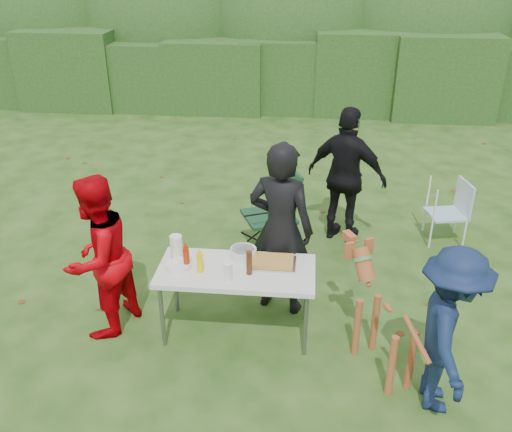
# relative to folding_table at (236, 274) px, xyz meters

# --- Properties ---
(ground) EXTENTS (80.00, 80.00, 0.00)m
(ground) POSITION_rel_folding_table_xyz_m (0.13, 0.22, -0.69)
(ground) COLOR #1E4211
(hedge_row) EXTENTS (22.00, 1.40, 1.70)m
(hedge_row) POSITION_rel_folding_table_xyz_m (0.13, 8.22, 0.16)
(hedge_row) COLOR #23471C
(hedge_row) RESTS_ON ground
(shrub_backdrop) EXTENTS (20.00, 2.60, 3.20)m
(shrub_backdrop) POSITION_rel_folding_table_xyz_m (0.13, 9.82, 0.91)
(shrub_backdrop) COLOR #3D6628
(shrub_backdrop) RESTS_ON ground
(folding_table) EXTENTS (1.50, 0.70, 0.74)m
(folding_table) POSITION_rel_folding_table_xyz_m (0.00, 0.00, 0.00)
(folding_table) COLOR silver
(folding_table) RESTS_ON ground
(person_cook) EXTENTS (0.78, 0.62, 1.86)m
(person_cook) POSITION_rel_folding_table_xyz_m (0.39, 0.48, 0.25)
(person_cook) COLOR black
(person_cook) RESTS_ON ground
(person_red_jacket) EXTENTS (0.86, 0.97, 1.66)m
(person_red_jacket) POSITION_rel_folding_table_xyz_m (-1.32, -0.07, 0.14)
(person_red_jacket) COLOR #BB0009
(person_red_jacket) RESTS_ON ground
(person_black_puffy) EXTENTS (1.13, 0.82, 1.77)m
(person_black_puffy) POSITION_rel_folding_table_xyz_m (1.13, 2.07, 0.20)
(person_black_puffy) COLOR black
(person_black_puffy) RESTS_ON ground
(child) EXTENTS (0.60, 0.99, 1.49)m
(child) POSITION_rel_folding_table_xyz_m (1.81, -0.76, 0.06)
(child) COLOR #122043
(child) RESTS_ON ground
(dog) EXTENTS (0.91, 1.20, 1.06)m
(dog) POSITION_rel_folding_table_xyz_m (1.38, -0.42, -0.16)
(dog) COLOR #9F532B
(dog) RESTS_ON ground
(camping_chair) EXTENTS (0.89, 0.89, 1.08)m
(camping_chair) POSITION_rel_folding_table_xyz_m (0.18, 1.66, -0.15)
(camping_chair) COLOR #163E25
(camping_chair) RESTS_ON ground
(lawn_chair) EXTENTS (0.58, 0.58, 0.83)m
(lawn_chair) POSITION_rel_folding_table_xyz_m (2.45, 2.15, -0.27)
(lawn_chair) COLOR teal
(lawn_chair) RESTS_ON ground
(food_tray) EXTENTS (0.45, 0.30, 0.02)m
(food_tray) POSITION_rel_folding_table_xyz_m (0.34, 0.12, 0.06)
(food_tray) COLOR #B7B7BA
(food_tray) RESTS_ON folding_table
(focaccia_bread) EXTENTS (0.40, 0.26, 0.04)m
(focaccia_bread) POSITION_rel_folding_table_xyz_m (0.34, 0.12, 0.09)
(focaccia_bread) COLOR gold
(focaccia_bread) RESTS_ON food_tray
(mustard_bottle) EXTENTS (0.06, 0.06, 0.20)m
(mustard_bottle) POSITION_rel_folding_table_xyz_m (-0.33, -0.08, 0.15)
(mustard_bottle) COLOR #FADD00
(mustard_bottle) RESTS_ON folding_table
(ketchup_bottle) EXTENTS (0.06, 0.06, 0.22)m
(ketchup_bottle) POSITION_rel_folding_table_xyz_m (-0.47, -0.02, 0.16)
(ketchup_bottle) COLOR #A22306
(ketchup_bottle) RESTS_ON folding_table
(beer_bottle) EXTENTS (0.06, 0.06, 0.24)m
(beer_bottle) POSITION_rel_folding_table_xyz_m (0.13, -0.07, 0.17)
(beer_bottle) COLOR #47230F
(beer_bottle) RESTS_ON folding_table
(paper_towel_roll) EXTENTS (0.12, 0.12, 0.26)m
(paper_towel_roll) POSITION_rel_folding_table_xyz_m (-0.60, 0.12, 0.18)
(paper_towel_roll) COLOR white
(paper_towel_roll) RESTS_ON folding_table
(cup_stack) EXTENTS (0.08, 0.08, 0.18)m
(cup_stack) POSITION_rel_folding_table_xyz_m (-0.05, -0.20, 0.14)
(cup_stack) COLOR white
(cup_stack) RESTS_ON folding_table
(pasta_bowl) EXTENTS (0.26, 0.26, 0.10)m
(pasta_bowl) POSITION_rel_folding_table_xyz_m (0.04, 0.22, 0.10)
(pasta_bowl) COLOR silver
(pasta_bowl) RESTS_ON folding_table
(plate_stack) EXTENTS (0.24, 0.24, 0.05)m
(plate_stack) POSITION_rel_folding_table_xyz_m (-0.55, -0.04, 0.08)
(plate_stack) COLOR white
(plate_stack) RESTS_ON folding_table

